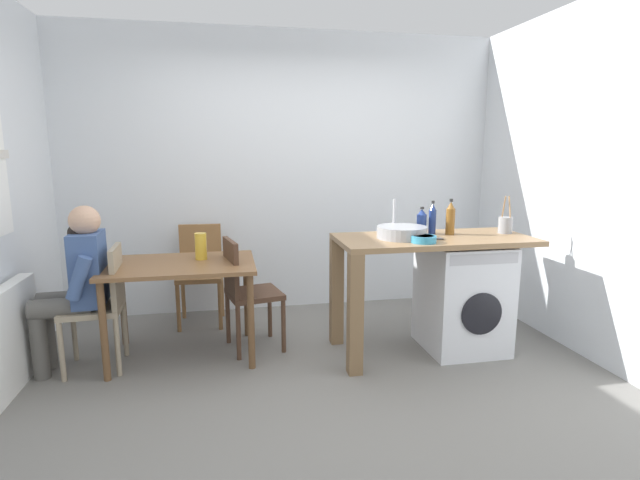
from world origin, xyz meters
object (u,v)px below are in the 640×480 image
at_px(chair_spare_by_wall, 200,268).
at_px(vase, 201,246).
at_px(washing_machine, 462,296).
at_px(bottle_tall_green, 422,222).
at_px(bottle_squat_brown, 432,219).
at_px(dining_table, 181,275).
at_px(mixing_bowl, 423,239).
at_px(bottle_clear_small, 450,218).
at_px(seated_person, 77,280).
at_px(chair_person_seat, 103,301).
at_px(chair_opposite, 245,288).
at_px(utensil_crock, 505,225).

relative_size(chair_spare_by_wall, vase, 4.37).
distance_m(washing_machine, bottle_tall_green, 0.68).
relative_size(bottle_tall_green, bottle_squat_brown, 0.83).
bearing_deg(dining_table, chair_spare_by_wall, 82.41).
bearing_deg(mixing_bowl, bottle_clear_small, 39.89).
height_order(chair_spare_by_wall, vase, vase).
bearing_deg(bottle_clear_small, seated_person, 178.43).
relative_size(chair_person_seat, bottle_clear_small, 3.19).
bearing_deg(chair_opposite, bottle_squat_brown, 72.02).
distance_m(washing_machine, utensil_crock, 0.67).
distance_m(chair_opposite, washing_machine, 1.73).
height_order(seated_person, washing_machine, seated_person).
height_order(chair_spare_by_wall, bottle_clear_small, bottle_clear_small).
relative_size(dining_table, chair_person_seat, 1.22).
distance_m(chair_person_seat, vase, 0.80).
relative_size(bottle_tall_green, bottle_clear_small, 0.77).
bearing_deg(bottle_clear_small, washing_machine, -44.36).
bearing_deg(mixing_bowl, vase, 160.39).
bearing_deg(chair_person_seat, chair_opposite, -85.45).
bearing_deg(chair_spare_by_wall, dining_table, 84.84).
bearing_deg(bottle_squat_brown, bottle_tall_green, -173.75).
xyz_separation_m(chair_person_seat, vase, (0.70, 0.20, 0.34)).
distance_m(chair_opposite, utensil_crock, 2.14).
bearing_deg(utensil_crock, vase, 172.44).
bearing_deg(bottle_squat_brown, utensil_crock, -9.42).
xyz_separation_m(dining_table, mixing_bowl, (1.74, -0.47, 0.31)).
xyz_separation_m(washing_machine, vase, (-2.03, 0.37, 0.41)).
height_order(chair_person_seat, chair_spare_by_wall, same).
distance_m(washing_machine, vase, 2.10).
relative_size(chair_person_seat, washing_machine, 1.05).
bearing_deg(chair_person_seat, bottle_tall_green, -93.57).
xyz_separation_m(bottle_tall_green, bottle_squat_brown, (0.09, 0.01, 0.02)).
distance_m(washing_machine, bottle_squat_brown, 0.66).
bearing_deg(vase, washing_machine, -10.34).
bearing_deg(dining_table, bottle_clear_small, -4.95).
xyz_separation_m(chair_person_seat, chair_spare_by_wall, (0.65, 0.87, 0.00)).
bearing_deg(bottle_clear_small, bottle_tall_green, 167.33).
height_order(dining_table, bottle_tall_green, bottle_tall_green).
height_order(bottle_clear_small, vase, bottle_clear_small).
relative_size(chair_opposite, utensil_crock, 3.00).
bearing_deg(bottle_squat_brown, bottle_clear_small, -25.58).
distance_m(dining_table, chair_person_seat, 0.57).
relative_size(chair_person_seat, utensil_crock, 3.00).
relative_size(chair_person_seat, chair_opposite, 1.00).
height_order(chair_opposite, vase, vase).
distance_m(chair_person_seat, bottle_squat_brown, 2.56).
xyz_separation_m(bottle_tall_green, vase, (-1.72, 0.23, -0.18)).
distance_m(dining_table, bottle_clear_small, 2.13).
distance_m(mixing_bowl, vase, 1.69).
bearing_deg(mixing_bowl, seated_person, 171.56).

